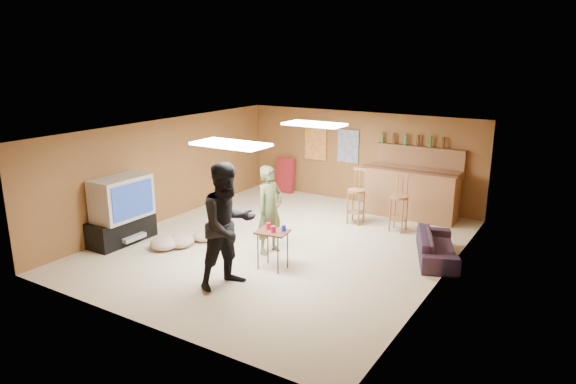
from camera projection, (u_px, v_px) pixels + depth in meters
The scene contains 32 objects.
ground at pixel (283, 245), 9.81m from camera, with size 7.00×7.00×0.00m, color #BEAF91.
ceiling at pixel (282, 130), 9.22m from camera, with size 6.00×7.00×0.02m, color silver.
wall_back at pixel (360, 157), 12.39m from camera, with size 6.00×0.02×2.20m, color brown.
wall_front at pixel (138, 249), 6.64m from camera, with size 6.00×0.02×2.20m, color brown.
wall_left at pixel (165, 170), 11.04m from camera, with size 0.02×7.00×2.20m, color brown.
wall_right at pixel (445, 215), 7.99m from camera, with size 0.02×7.00×2.20m, color brown.
tv_stand at pixel (122, 230), 9.89m from camera, with size 0.55×1.30×0.50m, color black.
dvd_box at pixel (130, 237), 9.80m from camera, with size 0.35×0.50×0.08m, color #B2B2B7.
tv_body at pixel (122, 198), 9.68m from camera, with size 0.60×1.10×0.80m, color #B2B2B7.
tv_screen at pixel (133, 200), 9.53m from camera, with size 0.02×0.95×0.65m, color navy.
bar_counter at pixel (411, 193), 11.32m from camera, with size 2.00×0.60×1.10m, color brown.
bar_lip at pixel (409, 171), 10.97m from camera, with size 2.10×0.12×0.05m, color #462216.
bar_shelf at pixel (420, 148), 11.44m from camera, with size 2.00×0.18×0.05m, color brown.
bar_backing at pixel (420, 161), 11.53m from camera, with size 2.00×0.14×0.60m, color brown.
poster_left at pixel (316, 143), 12.90m from camera, with size 0.60×0.03×0.85m, color #BF3F26.
poster_right at pixel (348, 146), 12.44m from camera, with size 0.55×0.03×0.80m, color #334C99.
folding_chair_stack at pixel (285, 175), 13.41m from camera, with size 0.50×0.14×0.90m, color maroon.
ceiling_panel_front at pixel (231, 144), 8.00m from camera, with size 1.20×0.60×0.04m, color white.
ceiling_panel_back at pixel (314, 124), 10.22m from camera, with size 1.20×0.60×0.04m, color white.
person_olive at pixel (270, 210), 9.25m from camera, with size 0.59×0.39×1.62m, color #515C35.
person_black at pixel (228, 226), 7.85m from camera, with size 0.96×0.75×1.98m, color black.
sofa at pixel (437, 247), 9.08m from camera, with size 1.60×0.62×0.47m, color black.
tray_table at pixel (273, 250), 8.64m from camera, with size 0.52×0.42×0.68m, color #462216.
cup_red_near at pixel (268, 226), 8.62m from camera, with size 0.08×0.08×0.11m, color red.
cup_red_far at pixel (273, 229), 8.47m from camera, with size 0.08×0.08×0.11m, color red.
cup_blue at pixel (284, 228), 8.54m from camera, with size 0.07×0.07×0.10m, color #152294.
bar_stool_left at pixel (356, 195), 10.88m from camera, with size 0.40×0.40×1.26m, color brown, non-canonical shape.
bar_stool_right at pixel (399, 200), 10.41m from camera, with size 0.42×0.42×1.33m, color brown, non-canonical shape.
cushion_near_tv at pixel (180, 241), 9.68m from camera, with size 0.53×0.53×0.24m, color tan.
cushion_mid at pixel (204, 236), 9.99m from camera, with size 0.44×0.44×0.20m, color tan.
cushion_far at pixel (164, 243), 9.56m from camera, with size 0.53×0.53×0.24m, color tan.
bottle_row at pixel (412, 140), 11.48m from camera, with size 1.48×0.08×0.26m, color #3F7233, non-canonical shape.
Camera 1 is at (4.93, -7.76, 3.56)m, focal length 32.00 mm.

